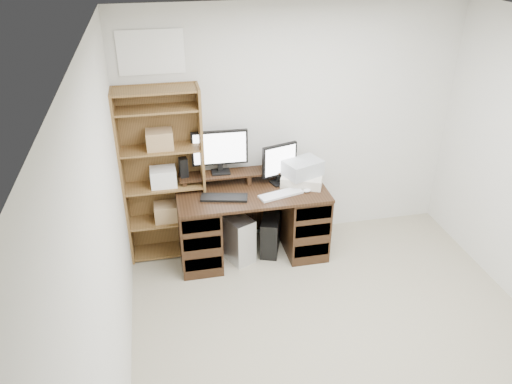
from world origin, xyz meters
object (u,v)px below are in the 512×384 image
object	(u,v)px
tower_silver	(234,235)
bookshelf	(163,174)
monitor_small	(280,162)
printer	(302,179)
tower_black	(271,233)
monitor_wide	(220,149)
desk	(252,221)

from	to	relation	value
tower_silver	bookshelf	bearing A→B (deg)	137.75
monitor_small	printer	size ratio (longest dim) A/B	1.03
tower_silver	tower_black	bearing A→B (deg)	-22.70
monitor_wide	monitor_small	bearing A→B (deg)	-9.93
bookshelf	desk	bearing A→B (deg)	-14.06
desk	monitor_wide	world-z (taller)	monitor_wide
desk	bookshelf	xyz separation A→B (m)	(-0.85, 0.21, 0.53)
tower_black	bookshelf	bearing A→B (deg)	-171.60
monitor_small	tower_silver	xyz separation A→B (m)	(-0.50, -0.12, -0.73)
tower_silver	bookshelf	size ratio (longest dim) A/B	0.27
tower_silver	tower_black	size ratio (longest dim) A/B	1.10
monitor_wide	tower_silver	distance (m)	0.91
monitor_wide	printer	world-z (taller)	monitor_wide
tower_black	bookshelf	size ratio (longest dim) A/B	0.25
monitor_small	tower_black	size ratio (longest dim) A/B	0.94
monitor_wide	monitor_small	size ratio (longest dim) A/B	1.34
monitor_wide	printer	xyz separation A→B (m)	(0.81, -0.20, -0.32)
desk	tower_silver	bearing A→B (deg)	179.96
tower_silver	bookshelf	world-z (taller)	bookshelf
desk	printer	size ratio (longest dim) A/B	3.69
bookshelf	tower_silver	bearing A→B (deg)	-17.90
printer	bookshelf	xyz separation A→B (m)	(-1.39, 0.17, 0.12)
monitor_wide	tower_silver	size ratio (longest dim) A/B	1.14
monitor_small	bookshelf	size ratio (longest dim) A/B	0.23
printer	bookshelf	world-z (taller)	bookshelf
monitor_small	tower_black	bearing A→B (deg)	-151.03
tower_silver	tower_black	distance (m)	0.40
monitor_small	tower_silver	size ratio (longest dim) A/B	0.85
monitor_wide	tower_black	xyz separation A→B (m)	(0.48, -0.23, -0.91)
monitor_wide	tower_black	world-z (taller)	monitor_wide
desk	printer	distance (m)	0.68
printer	tower_silver	bearing A→B (deg)	-152.93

